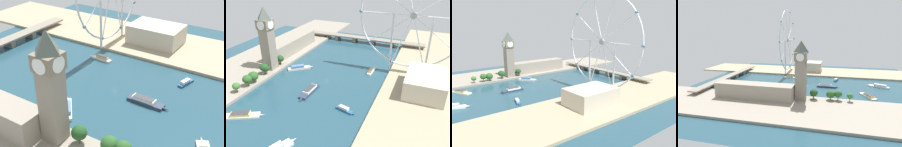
{
  "view_description": "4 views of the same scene",
  "coord_description": "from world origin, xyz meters",
  "views": [
    {
      "loc": [
        -201.75,
        -126.03,
        144.74
      ],
      "look_at": [
        11.8,
        10.0,
        7.81
      ],
      "focal_mm": 50.84,
      "sensor_mm": 36.0,
      "label": 1
    },
    {
      "loc": [
        107.11,
        -216.3,
        129.29
      ],
      "look_at": [
        22.0,
        -16.23,
        20.84
      ],
      "focal_mm": 36.41,
      "sensor_mm": 36.0,
      "label": 2
    },
    {
      "loc": [
        296.88,
        -172.31,
        102.34
      ],
      "look_at": [
        -3.92,
        61.52,
        13.25
      ],
      "focal_mm": 37.14,
      "sensor_mm": 36.0,
      "label": 3
    },
    {
      "loc": [
        -321.38,
        -45.71,
        94.19
      ],
      "look_at": [
        -9.91,
        28.88,
        21.69
      ],
      "focal_mm": 30.61,
      "sensor_mm": 36.0,
      "label": 4
    }
  ],
  "objects": [
    {
      "name": "ground_plane",
      "position": [
        0.0,
        0.0,
        0.0
      ],
      "size": [
        391.37,
        391.37,
        0.0
      ],
      "primitive_type": "plane",
      "color": "#234756"
    },
    {
      "name": "riverbank_left",
      "position": [
        -110.69,
        0.0,
        1.5
      ],
      "size": [
        90.0,
        520.0,
        3.0
      ],
      "primitive_type": "cube",
      "color": "gray",
      "rests_on": "ground_plane"
    },
    {
      "name": "riverbank_right",
      "position": [
        110.69,
        0.0,
        1.5
      ],
      "size": [
        90.0,
        520.0,
        3.0
      ],
      "primitive_type": "cube",
      "color": "tan",
      "rests_on": "ground_plane"
    },
    {
      "name": "clock_tower",
      "position": [
        -78.95,
        -2.57,
        43.94
      ],
      "size": [
        16.88,
        16.88,
        78.52
      ],
      "color": "gray",
      "rests_on": "riverbank_left"
    },
    {
      "name": "parliament_block",
      "position": [
        -88.66,
        60.31,
        13.22
      ],
      "size": [
        22.0,
        109.76,
        20.43
      ],
      "primitive_type": "cube",
      "color": "gray",
      "rests_on": "riverbank_left"
    },
    {
      "name": "tree_row_embankment",
      "position": [
        -73.68,
        -28.69,
        11.18
      ],
      "size": [
        13.7,
        87.72,
        13.91
      ],
      "color": "#513823",
      "rests_on": "riverbank_left"
    },
    {
      "name": "ferris_wheel",
      "position": [
        84.72,
        56.47,
        72.48
      ],
      "size": [
        130.19,
        3.2,
        133.99
      ],
      "color": "silver",
      "rests_on": "riverbank_right"
    },
    {
      "name": "riverside_hall",
      "position": [
        109.98,
        13.14,
        13.38
      ],
      "size": [
        40.21,
        58.02,
        20.76
      ],
      "primitive_type": "cube",
      "color": "#BCB29E",
      "rests_on": "riverbank_right"
    },
    {
      "name": "river_bridge",
      "position": [
        0.0,
        151.39,
        7.02
      ],
      "size": [
        203.37,
        15.15,
        9.33
      ],
      "color": "gray",
      "rests_on": "ground_plane"
    },
    {
      "name": "tour_boat_0",
      "position": [
        -40.81,
        -94.74,
        1.83
      ],
      "size": [
        34.81,
        22.0,
        4.58
      ],
      "rotation": [
        0.0,
        0.0,
        0.48
      ],
      "color": "beige",
      "rests_on": "ground_plane"
    },
    {
      "name": "tour_boat_1",
      "position": [
        -46.98,
        14.28,
        2.22
      ],
      "size": [
        29.02,
        25.34,
        5.57
      ],
      "rotation": [
        0.0,
        0.0,
        0.7
      ],
      "color": "beige",
      "rests_on": "ground_plane"
    },
    {
      "name": "tour_boat_2",
      "position": [
        -4.91,
        -33.17,
        2.17
      ],
      "size": [
        8.52,
        36.85,
        5.26
      ],
      "rotation": [
        0.0,
        0.0,
        4.7
      ],
      "color": "#2D384C",
      "rests_on": "ground_plane"
    },
    {
      "name": "tour_boat_4",
      "position": [
        43.41,
        43.02,
        2.19
      ],
      "size": [
        6.24,
        26.5,
        5.42
      ],
      "rotation": [
        0.0,
        0.0,
        1.52
      ],
      "color": "white",
      "rests_on": "ground_plane"
    },
    {
      "name": "tour_boat_5",
      "position": [
        42.97,
        -49.31,
        1.77
      ],
      "size": [
        21.52,
        9.25,
        4.4
      ],
      "rotation": [
        0.0,
        0.0,
        6.02
      ],
      "color": "#235684",
      "rests_on": "ground_plane"
    }
  ]
}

